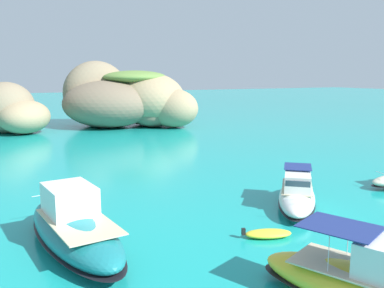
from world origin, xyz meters
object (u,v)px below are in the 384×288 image
at_px(motorboat_white, 297,196).
at_px(motorboat_teal, 74,227).
at_px(islet_small, 9,112).
at_px(islet_large, 127,100).
at_px(dinghy_tender, 268,234).

bearing_deg(motorboat_white, motorboat_teal, 179.61).
xyz_separation_m(islet_small, motorboat_white, (14.83, -47.90, -2.39)).
height_order(islet_large, islet_small, islet_large).
distance_m(motorboat_white, motorboat_teal, 14.76).
bearing_deg(dinghy_tender, motorboat_teal, 160.25).
relative_size(islet_large, islet_small, 1.73).
distance_m(islet_large, motorboat_white, 48.41).
bearing_deg(dinghy_tender, islet_small, 100.88).
height_order(islet_small, motorboat_teal, islet_small).
relative_size(islet_small, dinghy_tender, 5.04).
distance_m(islet_large, motorboat_teal, 51.62).
relative_size(islet_small, motorboat_teal, 1.28).
relative_size(motorboat_teal, dinghy_tender, 3.94).
bearing_deg(islet_large, dinghy_tender, -99.78).
bearing_deg(islet_small, dinghy_tender, -79.12).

